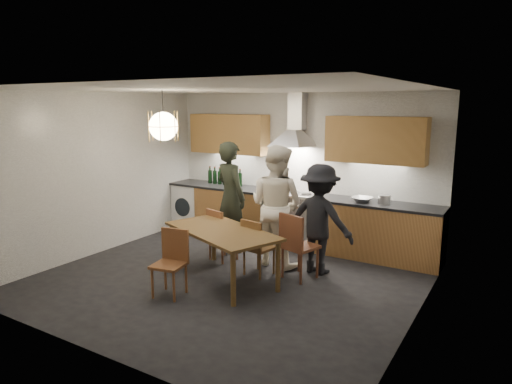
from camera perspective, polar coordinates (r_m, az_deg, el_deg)
The scene contains 17 objects.
ground at distance 6.49m, azimuth -3.52°, elevation -10.85°, with size 5.00×5.00×0.00m, color black.
room_shell at distance 6.07m, azimuth -3.71°, elevation 4.28°, with size 5.02×4.52×2.61m.
counter_run at distance 7.95m, azimuth 4.59°, elevation -3.35°, with size 5.00×0.62×0.90m.
range_stove at distance 7.96m, azimuth 4.42°, elevation -3.39°, with size 0.90×0.60×0.92m.
wall_fixtures at distance 7.83m, azimuth 4.98°, elevation 6.99°, with size 4.30×0.54×1.10m.
pendant_lamp at distance 6.58m, azimuth -11.50°, elevation 8.05°, with size 0.43×0.43×0.70m.
dining_table at distance 6.28m, azimuth -4.29°, elevation -5.47°, with size 1.91×1.42×0.72m.
chair_back_left at distance 7.09m, azimuth -4.59°, elevation -4.95°, with size 0.45×0.45×0.82m.
chair_back_mid at distance 6.46m, azimuth -0.07°, elevation -6.52°, with size 0.43×0.43×0.82m.
chair_back_right at distance 6.34m, azimuth 5.03°, elevation -6.26°, with size 0.53×0.53×0.94m.
chair_front at distance 5.97m, azimuth -10.47°, elevation -8.06°, with size 0.44×0.44×0.84m.
person_left at distance 7.48m, azimuth -3.17°, elevation -0.62°, with size 0.66×0.44×1.82m, color black.
person_mid at distance 6.84m, azimuth 2.56°, elevation -1.70°, with size 0.89×0.69×1.82m, color white.
person_right at distance 6.58m, azimuth 7.96°, elevation -3.38°, with size 1.02×0.59×1.59m, color black.
mixing_bowl at distance 7.33m, azimuth 13.15°, elevation -0.91°, with size 0.32×0.32×0.08m, color silver.
stock_pot at distance 7.26m, azimuth 15.74°, elevation -0.92°, with size 0.19×0.19×0.13m, color #B2B2B5.
wine_bottles at distance 8.65m, azimuth -3.93°, elevation 1.98°, with size 0.77×0.08×0.32m.
Camera 1 is at (3.44, -4.95, 2.41)m, focal length 32.00 mm.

